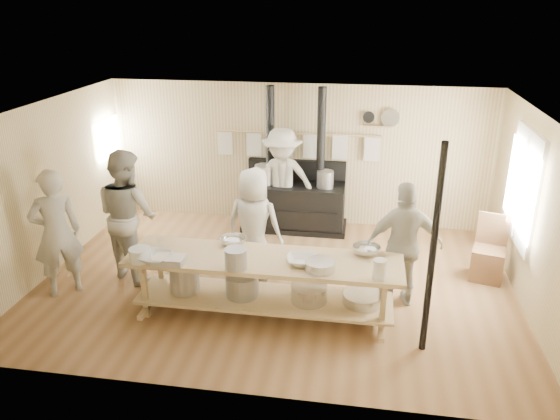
{
  "coord_description": "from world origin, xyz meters",
  "views": [
    {
      "loc": [
        1.22,
        -7.16,
        4.02
      ],
      "look_at": [
        0.04,
        0.2,
        1.1
      ],
      "focal_mm": 35.0,
      "sensor_mm": 36.0,
      "label": 1
    }
  ],
  "objects_px": {
    "cook_left": "(128,215)",
    "chair": "(488,260)",
    "prep_table": "(263,280)",
    "cook_far_left": "(56,233)",
    "cook_center": "(254,225)",
    "cook_right": "(404,245)",
    "cook_by_window": "(282,181)",
    "stove": "(294,201)",
    "roasting_pan": "(169,260)"
  },
  "relations": [
    {
      "from": "roasting_pan",
      "to": "cook_right",
      "type": "bearing_deg",
      "value": 17.45
    },
    {
      "from": "stove",
      "to": "cook_by_window",
      "type": "bearing_deg",
      "value": -140.22
    },
    {
      "from": "stove",
      "to": "roasting_pan",
      "type": "bearing_deg",
      "value": -109.11
    },
    {
      "from": "cook_left",
      "to": "cook_right",
      "type": "distance_m",
      "value": 4.03
    },
    {
      "from": "prep_table",
      "to": "cook_left",
      "type": "height_order",
      "value": "cook_left"
    },
    {
      "from": "stove",
      "to": "cook_far_left",
      "type": "height_order",
      "value": "stove"
    },
    {
      "from": "cook_center",
      "to": "cook_right",
      "type": "xyz_separation_m",
      "value": [
        2.16,
        -0.42,
        0.02
      ]
    },
    {
      "from": "prep_table",
      "to": "chair",
      "type": "distance_m",
      "value": 3.53
    },
    {
      "from": "cook_left",
      "to": "roasting_pan",
      "type": "relative_size",
      "value": 5.08
    },
    {
      "from": "cook_right",
      "to": "roasting_pan",
      "type": "relative_size",
      "value": 4.53
    },
    {
      "from": "cook_by_window",
      "to": "cook_right",
      "type": "bearing_deg",
      "value": -48.31
    },
    {
      "from": "cook_far_left",
      "to": "cook_center",
      "type": "distance_m",
      "value": 2.78
    },
    {
      "from": "cook_far_left",
      "to": "cook_center",
      "type": "bearing_deg",
      "value": 158.33
    },
    {
      "from": "prep_table",
      "to": "cook_right",
      "type": "distance_m",
      "value": 1.96
    },
    {
      "from": "cook_by_window",
      "to": "roasting_pan",
      "type": "bearing_deg",
      "value": -107.12
    },
    {
      "from": "stove",
      "to": "cook_center",
      "type": "relative_size",
      "value": 1.5
    },
    {
      "from": "cook_left",
      "to": "cook_center",
      "type": "distance_m",
      "value": 1.89
    },
    {
      "from": "cook_by_window",
      "to": "cook_center",
      "type": "bearing_deg",
      "value": -94.59
    },
    {
      "from": "prep_table",
      "to": "cook_far_left",
      "type": "bearing_deg",
      "value": 177.5
    },
    {
      "from": "roasting_pan",
      "to": "cook_far_left",
      "type": "bearing_deg",
      "value": 165.76
    },
    {
      "from": "cook_far_left",
      "to": "cook_left",
      "type": "bearing_deg",
      "value": -179.18
    },
    {
      "from": "cook_left",
      "to": "chair",
      "type": "xyz_separation_m",
      "value": [
        5.37,
        0.75,
        -0.7
      ]
    },
    {
      "from": "cook_right",
      "to": "cook_by_window",
      "type": "bearing_deg",
      "value": -55.89
    },
    {
      "from": "roasting_pan",
      "to": "cook_center",
      "type": "bearing_deg",
      "value": 58.73
    },
    {
      "from": "roasting_pan",
      "to": "cook_by_window",
      "type": "bearing_deg",
      "value": 73.23
    },
    {
      "from": "cook_far_left",
      "to": "cook_by_window",
      "type": "bearing_deg",
      "value": -175.97
    },
    {
      "from": "cook_right",
      "to": "cook_far_left",
      "type": "bearing_deg",
      "value": -2.23
    },
    {
      "from": "cook_far_left",
      "to": "cook_by_window",
      "type": "xyz_separation_m",
      "value": [
        2.77,
        2.72,
        0.02
      ]
    },
    {
      "from": "stove",
      "to": "chair",
      "type": "relative_size",
      "value": 2.62
    },
    {
      "from": "cook_far_left",
      "to": "chair",
      "type": "distance_m",
      "value": 6.33
    },
    {
      "from": "cook_far_left",
      "to": "cook_right",
      "type": "height_order",
      "value": "cook_far_left"
    },
    {
      "from": "roasting_pan",
      "to": "cook_left",
      "type": "bearing_deg",
      "value": 132.71
    },
    {
      "from": "prep_table",
      "to": "cook_far_left",
      "type": "height_order",
      "value": "cook_far_left"
    },
    {
      "from": "prep_table",
      "to": "cook_by_window",
      "type": "height_order",
      "value": "cook_by_window"
    },
    {
      "from": "roasting_pan",
      "to": "chair",
      "type": "bearing_deg",
      "value": 23.57
    },
    {
      "from": "cook_center",
      "to": "chair",
      "type": "height_order",
      "value": "cook_center"
    },
    {
      "from": "cook_by_window",
      "to": "roasting_pan",
      "type": "distance_m",
      "value": 3.32
    },
    {
      "from": "prep_table",
      "to": "cook_far_left",
      "type": "distance_m",
      "value": 3.0
    },
    {
      "from": "cook_center",
      "to": "chair",
      "type": "relative_size",
      "value": 1.75
    },
    {
      "from": "chair",
      "to": "roasting_pan",
      "type": "bearing_deg",
      "value": -141.13
    },
    {
      "from": "prep_table",
      "to": "cook_left",
      "type": "bearing_deg",
      "value": 159.99
    },
    {
      "from": "cook_center",
      "to": "chair",
      "type": "xyz_separation_m",
      "value": [
        3.5,
        0.53,
        -0.57
      ]
    },
    {
      "from": "cook_left",
      "to": "stove",
      "type": "bearing_deg",
      "value": -105.25
    },
    {
      "from": "roasting_pan",
      "to": "prep_table",
      "type": "bearing_deg",
      "value": 15.91
    },
    {
      "from": "cook_far_left",
      "to": "cook_center",
      "type": "xyz_separation_m",
      "value": [
        2.63,
        0.9,
        -0.07
      ]
    },
    {
      "from": "prep_table",
      "to": "cook_left",
      "type": "distance_m",
      "value": 2.39
    },
    {
      "from": "stove",
      "to": "roasting_pan",
      "type": "height_order",
      "value": "stove"
    },
    {
      "from": "stove",
      "to": "roasting_pan",
      "type": "xyz_separation_m",
      "value": [
        -1.16,
        -3.35,
        0.37
      ]
    },
    {
      "from": "chair",
      "to": "cook_center",
      "type": "bearing_deg",
      "value": -156.09
    },
    {
      "from": "prep_table",
      "to": "cook_right",
      "type": "relative_size",
      "value": 2.03
    }
  ]
}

